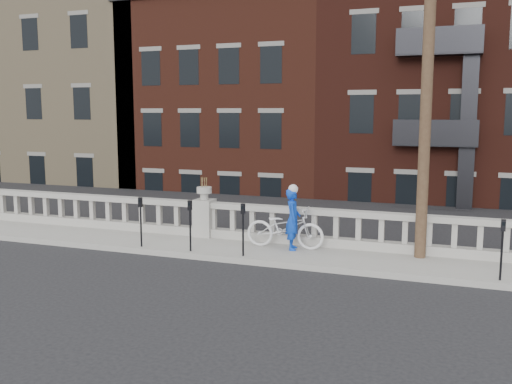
{
  "coord_description": "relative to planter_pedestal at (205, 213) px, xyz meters",
  "views": [
    {
      "loc": [
        7.18,
        -11.08,
        3.84
      ],
      "look_at": [
        1.9,
        3.2,
        1.67
      ],
      "focal_mm": 40.0,
      "sensor_mm": 36.0,
      "label": 1
    }
  ],
  "objects": [
    {
      "name": "parking_meter_c",
      "position": [
        1.94,
        -1.8,
        0.17
      ],
      "size": [
        0.1,
        0.09,
        1.36
      ],
      "color": "black",
      "rests_on": "sidewalk"
    },
    {
      "name": "balustrade",
      "position": [
        0.0,
        0.0,
        -0.19
      ],
      "size": [
        28.0,
        0.34,
        1.03
      ],
      "color": "gray",
      "rests_on": "sidewalk"
    },
    {
      "name": "ground",
      "position": [
        0.0,
        -3.95,
        -0.83
      ],
      "size": [
        120.0,
        120.0,
        0.0
      ],
      "primitive_type": "plane",
      "color": "black",
      "rests_on": "ground"
    },
    {
      "name": "parking_meter_b",
      "position": [
        0.44,
        -1.8,
        0.17
      ],
      "size": [
        0.1,
        0.09,
        1.36
      ],
      "color": "black",
      "rests_on": "sidewalk"
    },
    {
      "name": "utility_pole",
      "position": [
        6.2,
        -0.35,
        4.41
      ],
      "size": [
        1.6,
        0.28,
        10.0
      ],
      "color": "#422D1E",
      "rests_on": "sidewalk"
    },
    {
      "name": "lower_level",
      "position": [
        0.56,
        19.09,
        1.8
      ],
      "size": [
        80.0,
        44.0,
        20.8
      ],
      "color": "#605E59",
      "rests_on": "ground"
    },
    {
      "name": "parking_meter_d",
      "position": [
        8.01,
        -1.8,
        0.17
      ],
      "size": [
        0.1,
        0.09,
        1.36
      ],
      "color": "black",
      "rests_on": "sidewalk"
    },
    {
      "name": "cyclist",
      "position": [
        2.92,
        -0.67,
        0.15
      ],
      "size": [
        0.54,
        0.68,
        1.65
      ],
      "primitive_type": "imported",
      "rotation": [
        0.0,
        0.0,
        1.83
      ],
      "color": "#0C3BBE",
      "rests_on": "sidewalk"
    },
    {
      "name": "parking_meter_a",
      "position": [
        -1.06,
        -1.8,
        0.17
      ],
      "size": [
        0.1,
        0.09,
        1.36
      ],
      "color": "black",
      "rests_on": "sidewalk"
    },
    {
      "name": "bicycle",
      "position": [
        2.68,
        -0.58,
        -0.12
      ],
      "size": [
        2.17,
        0.85,
        1.12
      ],
      "primitive_type": "imported",
      "rotation": [
        0.0,
        0.0,
        1.62
      ],
      "color": "silver",
      "rests_on": "sidewalk"
    },
    {
      "name": "sidewalk",
      "position": [
        0.0,
        -0.95,
        -0.76
      ],
      "size": [
        32.0,
        2.2,
        0.15
      ],
      "primitive_type": "cube",
      "color": "gray",
      "rests_on": "ground"
    },
    {
      "name": "planter_pedestal",
      "position": [
        0.0,
        0.0,
        0.0
      ],
      "size": [
        0.55,
        0.55,
        1.76
      ],
      "color": "gray",
      "rests_on": "sidewalk"
    }
  ]
}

